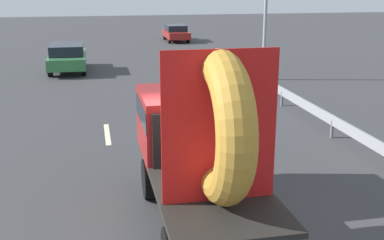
# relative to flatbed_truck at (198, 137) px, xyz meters

# --- Properties ---
(ground_plane) EXTENTS (120.00, 120.00, 0.00)m
(ground_plane) POSITION_rel_flatbed_truck_xyz_m (0.19, -0.15, -1.72)
(ground_plane) COLOR #38383A
(flatbed_truck) EXTENTS (2.02, 5.10, 3.63)m
(flatbed_truck) POSITION_rel_flatbed_truck_xyz_m (0.00, 0.00, 0.00)
(flatbed_truck) COLOR black
(flatbed_truck) RESTS_ON ground_plane
(distant_sedan) EXTENTS (1.88, 4.40, 1.43)m
(distant_sedan) POSITION_rel_flatbed_truck_xyz_m (-3.21, 17.56, -0.95)
(distant_sedan) COLOR black
(distant_sedan) RESTS_ON ground_plane
(traffic_light) EXTENTS (0.42, 0.36, 5.50)m
(traffic_light) POSITION_rel_flatbed_truck_xyz_m (6.15, 13.30, 1.89)
(traffic_light) COLOR gray
(traffic_light) RESTS_ON ground_plane
(guardrail) EXTENTS (0.10, 16.24, 0.71)m
(guardrail) POSITION_rel_flatbed_truck_xyz_m (5.12, 6.27, -1.19)
(guardrail) COLOR gray
(guardrail) RESTS_ON ground_plane
(lane_dash_left_far) EXTENTS (0.16, 2.20, 0.01)m
(lane_dash_left_far) POSITION_rel_flatbed_truck_xyz_m (-1.61, 5.99, -1.71)
(lane_dash_left_far) COLOR beige
(lane_dash_left_far) RESTS_ON ground_plane
(lane_dash_right_far) EXTENTS (0.16, 2.07, 0.01)m
(lane_dash_right_far) POSITION_rel_flatbed_truck_xyz_m (1.61, 5.14, -1.71)
(lane_dash_right_far) COLOR beige
(lane_dash_right_far) RESTS_ON ground_plane
(oncoming_car) EXTENTS (1.66, 3.88, 1.26)m
(oncoming_car) POSITION_rel_flatbed_truck_xyz_m (4.68, 29.57, -1.04)
(oncoming_car) COLOR black
(oncoming_car) RESTS_ON ground_plane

